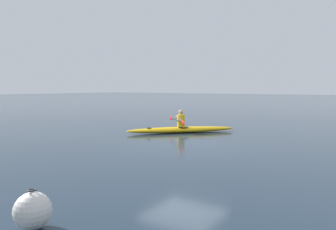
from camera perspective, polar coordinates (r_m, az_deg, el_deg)
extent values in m
plane|color=#1E2D3D|center=(11.18, 2.86, -5.13)|extent=(160.00, 160.00, 0.00)
ellipsoid|color=#EAB214|center=(13.93, 2.41, -2.60)|extent=(3.63, 3.91, 0.25)
torus|color=black|center=(13.93, 2.55, -2.16)|extent=(0.75, 0.75, 0.04)
cylinder|color=black|center=(13.60, -3.38, -2.30)|extent=(0.18, 0.18, 0.02)
cylinder|color=yellow|center=(13.88, 2.30, -1.03)|extent=(0.32, 0.32, 0.52)
sphere|color=tan|center=(13.84, 2.31, 0.49)|extent=(0.21, 0.21, 0.21)
cylinder|color=black|center=(13.82, 1.50, -0.93)|extent=(1.50, 1.36, 0.03)
ellipsoid|color=red|center=(12.87, 2.65, -1.37)|extent=(0.32, 0.30, 0.17)
ellipsoid|color=red|center=(14.78, 0.50, -0.55)|extent=(0.32, 0.30, 0.17)
cylinder|color=tan|center=(13.60, 2.28, -0.87)|extent=(0.32, 0.17, 0.34)
cylinder|color=tan|center=(14.10, 1.70, -0.67)|extent=(0.19, 0.31, 0.34)
sphere|color=silver|center=(4.99, -22.72, -15.30)|extent=(0.52, 0.52, 0.52)
torus|color=#333338|center=(4.90, -22.83, -12.11)|extent=(0.12, 0.12, 0.02)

